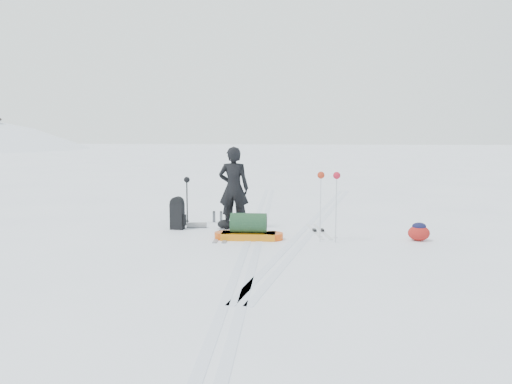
# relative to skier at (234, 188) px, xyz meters

# --- Properties ---
(ground) EXTENTS (200.00, 200.00, 0.00)m
(ground) POSITION_rel_skier_xyz_m (0.60, -0.43, -1.00)
(ground) COLOR white
(ground) RESTS_ON ground
(ski_tracks) EXTENTS (3.38, 17.97, 0.01)m
(ski_tracks) POSITION_rel_skier_xyz_m (1.21, 0.45, -0.99)
(ski_tracks) COLOR silver
(ski_tracks) RESTS_ON ground
(skier) EXTENTS (0.73, 0.48, 1.99)m
(skier) POSITION_rel_skier_xyz_m (0.00, 0.00, 0.00)
(skier) COLOR black
(skier) RESTS_ON ground
(pulk_sled) EXTENTS (1.52, 0.54, 0.58)m
(pulk_sled) POSITION_rel_skier_xyz_m (0.52, -1.09, -0.77)
(pulk_sled) COLOR #CD6F0C
(pulk_sled) RESTS_ON ground
(expedition_rucksack) EXTENTS (0.83, 0.47, 0.79)m
(expedition_rucksack) POSITION_rel_skier_xyz_m (-1.29, -0.16, -0.63)
(expedition_rucksack) COLOR black
(expedition_rucksack) RESTS_ON ground
(ski_poles_black) EXTENTS (0.15, 0.16, 1.22)m
(ski_poles_black) POSITION_rel_skier_xyz_m (-1.27, 0.45, 0.00)
(ski_poles_black) COLOR black
(ski_poles_black) RESTS_ON ground
(ski_poles_silver) EXTENTS (0.48, 0.19, 1.50)m
(ski_poles_silver) POSITION_rel_skier_xyz_m (2.23, -1.17, 0.26)
(ski_poles_silver) COLOR silver
(ski_poles_silver) RESTS_ON ground
(touring_skis_grey) EXTENTS (0.45, 1.99, 0.07)m
(touring_skis_grey) POSITION_rel_skier_xyz_m (-0.11, -0.61, -0.98)
(touring_skis_grey) COLOR gray
(touring_skis_grey) RESTS_ON ground
(touring_skis_white) EXTENTS (0.65, 1.82, 0.07)m
(touring_skis_white) POSITION_rel_skier_xyz_m (2.03, -0.06, -0.98)
(touring_skis_white) COLOR silver
(touring_skis_white) RESTS_ON ground
(rope_coil) EXTENTS (0.50, 0.50, 0.05)m
(rope_coil) POSITION_rel_skier_xyz_m (1.03, -1.07, -0.97)
(rope_coil) COLOR #4FA4C0
(rope_coil) RESTS_ON ground
(small_daypack) EXTENTS (0.48, 0.36, 0.40)m
(small_daypack) POSITION_rel_skier_xyz_m (4.18, -0.76, -0.80)
(small_daypack) COLOR maroon
(small_daypack) RESTS_ON ground
(thermos_pair) EXTENTS (0.23, 0.22, 0.29)m
(thermos_pair) POSITION_rel_skier_xyz_m (-0.61, 0.96, -0.86)
(thermos_pair) COLOR #515358
(thermos_pair) RESTS_ON ground
(stuff_sack) EXTENTS (0.40, 0.33, 0.22)m
(stuff_sack) POSITION_rel_skier_xyz_m (-0.24, 0.04, -0.89)
(stuff_sack) COLOR black
(stuff_sack) RESTS_ON ground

